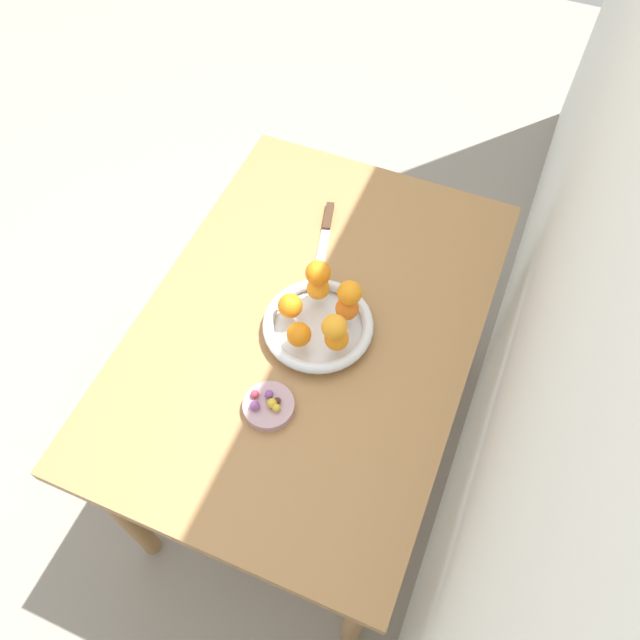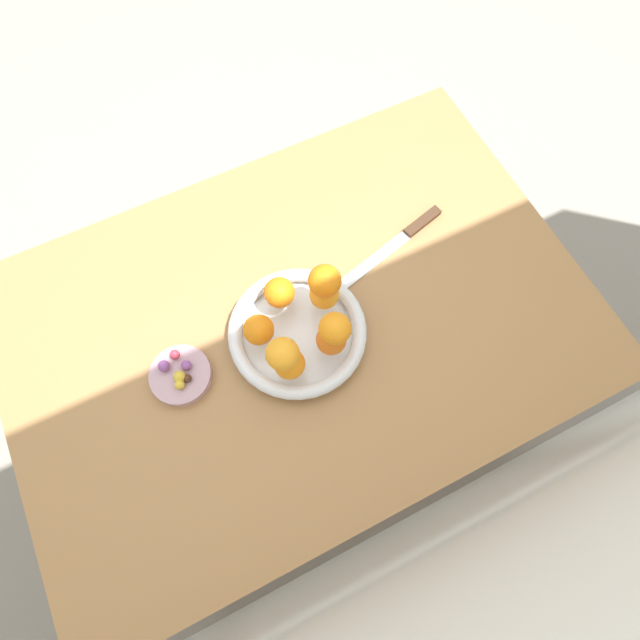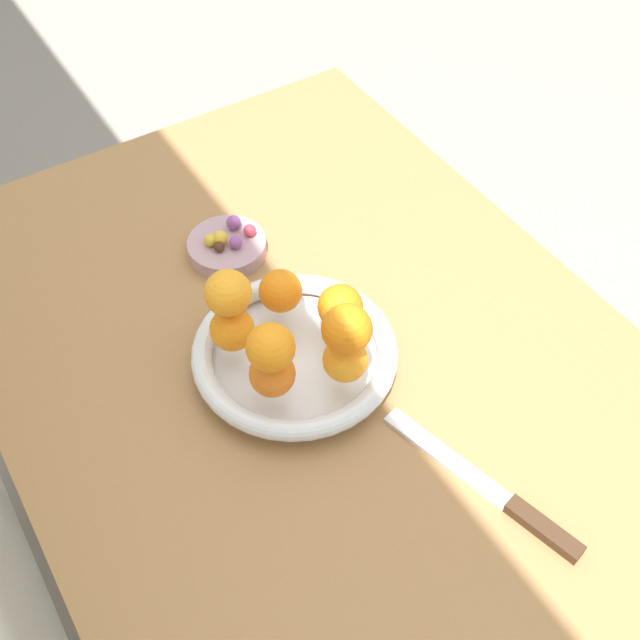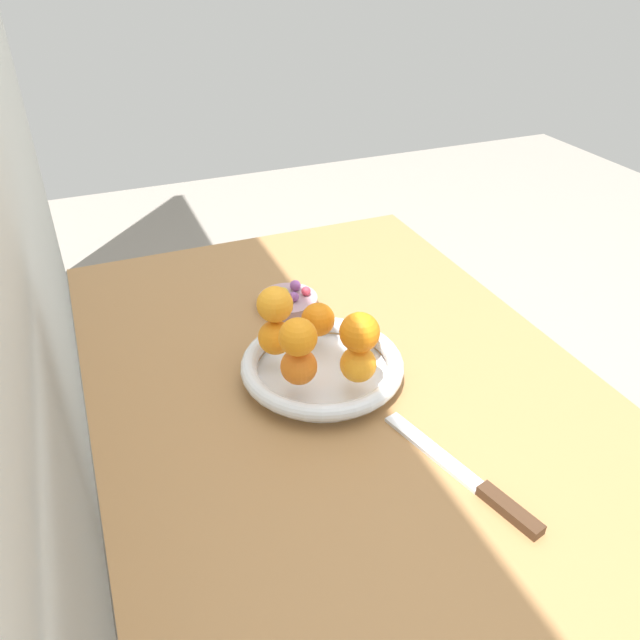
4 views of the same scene
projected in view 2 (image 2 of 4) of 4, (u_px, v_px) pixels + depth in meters
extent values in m
plane|color=gray|center=(307.00, 402.00, 1.63)|extent=(6.00, 6.00, 0.00)
cube|color=#9E7042|center=(299.00, 324.00, 0.96)|extent=(1.10, 0.76, 0.04)
cylinder|color=#9E7042|center=(405.00, 211.00, 1.49)|extent=(0.05, 0.05, 0.70)
cylinder|color=#9E7042|center=(87.00, 349.00, 1.33)|extent=(0.05, 0.05, 0.70)
cylinder|color=#9E7042|center=(530.00, 401.00, 1.28)|extent=(0.05, 0.05, 0.70)
cylinder|color=#9E7042|center=(170.00, 591.00, 1.12)|extent=(0.05, 0.05, 0.70)
cylinder|color=silver|center=(298.00, 335.00, 0.93)|extent=(0.21, 0.21, 0.01)
torus|color=silver|center=(297.00, 331.00, 0.91)|extent=(0.25, 0.25, 0.03)
cylinder|color=#B28C99|center=(181.00, 375.00, 0.90)|extent=(0.11, 0.11, 0.02)
sphere|color=orange|center=(325.00, 296.00, 0.89)|extent=(0.05, 0.05, 0.05)
sphere|color=orange|center=(279.00, 292.00, 0.89)|extent=(0.06, 0.06, 0.06)
sphere|color=orange|center=(259.00, 330.00, 0.87)|extent=(0.05, 0.05, 0.05)
sphere|color=orange|center=(290.00, 364.00, 0.85)|extent=(0.05, 0.05, 0.05)
sphere|color=orange|center=(331.00, 340.00, 0.86)|extent=(0.05, 0.05, 0.05)
sphere|color=orange|center=(335.00, 328.00, 0.81)|extent=(0.06, 0.06, 0.06)
sphere|color=orange|center=(283.00, 354.00, 0.79)|extent=(0.06, 0.06, 0.06)
sphere|color=orange|center=(325.00, 281.00, 0.84)|extent=(0.06, 0.06, 0.06)
sphere|color=gold|center=(180.00, 385.00, 0.87)|extent=(0.02, 0.02, 0.02)
sphere|color=#C6384C|center=(175.00, 354.00, 0.89)|extent=(0.02, 0.02, 0.02)
sphere|color=#8C4C99|center=(164.00, 366.00, 0.88)|extent=(0.02, 0.02, 0.02)
sphere|color=#8C4C99|center=(186.00, 365.00, 0.88)|extent=(0.02, 0.02, 0.02)
sphere|color=#472819|center=(188.00, 378.00, 0.87)|extent=(0.01, 0.01, 0.01)
sphere|color=gold|center=(180.00, 377.00, 0.87)|extent=(0.02, 0.02, 0.02)
cube|color=#3F2819|center=(422.00, 222.00, 1.02)|extent=(0.09, 0.04, 0.01)
cube|color=silver|center=(375.00, 260.00, 0.99)|extent=(0.17, 0.06, 0.01)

